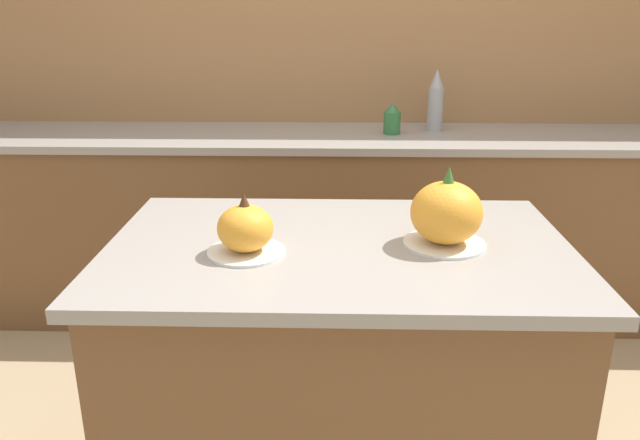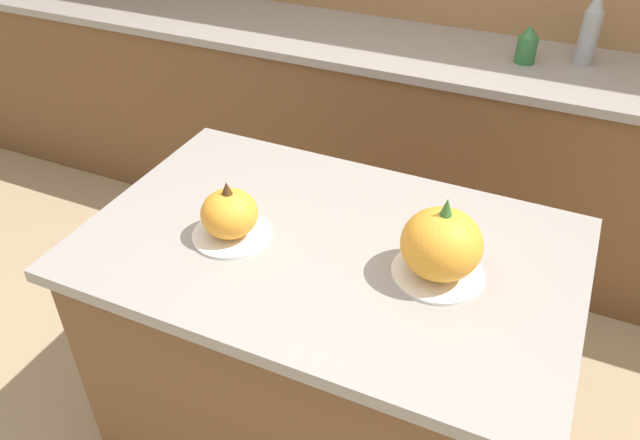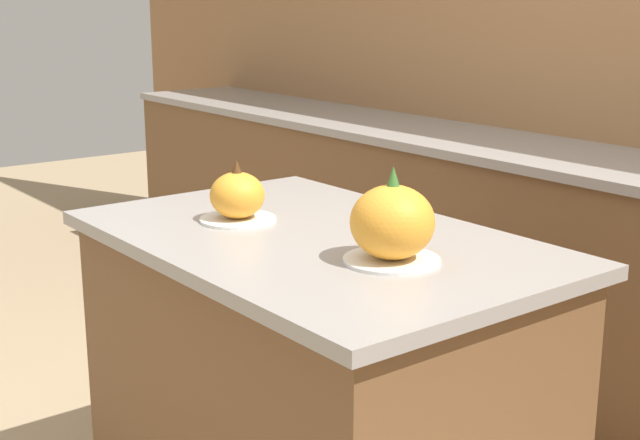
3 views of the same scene
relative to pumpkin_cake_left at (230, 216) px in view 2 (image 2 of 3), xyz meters
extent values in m
cube|color=brown|center=(0.24, 0.07, -0.52)|extent=(1.19, 0.74, 0.85)
cube|color=gray|center=(0.24, 0.07, -0.08)|extent=(1.25, 0.80, 0.03)
cube|color=brown|center=(0.24, 1.40, -0.51)|extent=(6.00, 0.56, 0.87)
cube|color=gray|center=(0.24, 1.40, -0.05)|extent=(6.00, 0.60, 0.03)
cylinder|color=white|center=(0.00, 0.00, -0.06)|extent=(0.20, 0.20, 0.01)
ellipsoid|color=orange|center=(0.00, 0.00, 0.01)|extent=(0.14, 0.14, 0.12)
cone|color=#4C2D14|center=(0.00, 0.00, 0.08)|extent=(0.03, 0.03, 0.04)
cylinder|color=white|center=(0.52, 0.07, -0.06)|extent=(0.22, 0.22, 0.01)
ellipsoid|color=orange|center=(0.52, 0.07, 0.03)|extent=(0.19, 0.19, 0.17)
cone|color=#38702D|center=(0.52, 0.07, 0.13)|extent=(0.03, 0.03, 0.05)
cylinder|color=#99999E|center=(0.70, 1.50, 0.07)|extent=(0.07, 0.07, 0.20)
cone|color=#99999E|center=(0.70, 1.50, 0.21)|extent=(0.07, 0.07, 0.09)
cylinder|color=#2D6B38|center=(0.49, 1.42, 0.01)|extent=(0.08, 0.08, 0.10)
cone|color=#2D6B38|center=(0.49, 1.42, 0.09)|extent=(0.07, 0.07, 0.04)
camera|label=1|loc=(0.23, -1.49, 0.56)|focal=35.00mm
camera|label=2|loc=(0.73, -1.06, 0.92)|focal=35.00mm
camera|label=3|loc=(1.93, -1.22, 0.52)|focal=50.00mm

